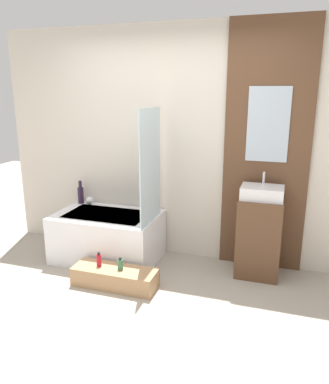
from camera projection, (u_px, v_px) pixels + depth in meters
ground_plane at (118, 326)px, 3.12m from camera, size 12.00×12.00×0.00m
wall_tiled_back at (174, 145)px, 4.23m from camera, size 4.20×0.06×2.60m
wall_wood_accent at (266, 149)px, 3.87m from camera, size 0.88×0.04×2.60m
bathtub at (108, 236)px, 4.31m from camera, size 1.17×0.75×0.54m
glass_shower_screen at (150, 167)px, 3.85m from camera, size 0.01×0.59×1.19m
wooden_step_bench at (115, 277)px, 3.74m from camera, size 0.85×0.30×0.19m
vanity_cabinet at (259, 237)px, 3.90m from camera, size 0.44×0.41×0.83m
sink at (262, 193)px, 3.78m from camera, size 0.42×0.31×0.26m
vase_tall_dark at (81, 194)px, 4.62m from camera, size 0.07×0.07×0.28m
vase_round_light at (90, 200)px, 4.59m from camera, size 0.10×0.10×0.10m
bottle_soap_primary at (99, 260)px, 3.75m from camera, size 0.05×0.05×0.15m
bottle_soap_secondary at (120, 264)px, 3.68m from camera, size 0.05×0.05×0.13m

